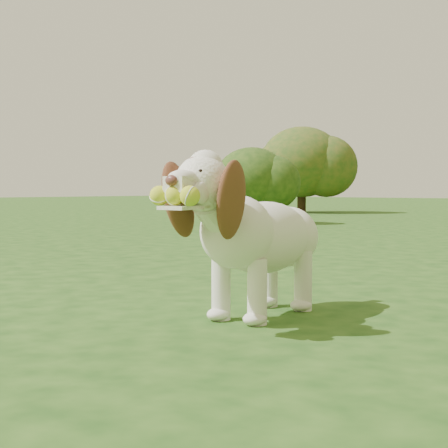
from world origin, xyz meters
The scene contains 4 objects.
ground centered at (0.00, 0.00, 0.00)m, with size 80.00×80.00×0.00m, color #1A4112.
dog centered at (0.18, -0.05, 0.44)m, with size 0.49×1.28×0.83m.
shrub_a centered at (-5.44, 7.28, 0.83)m, with size 1.36×1.36×1.41m.
shrub_g centered at (-7.82, 12.59, 1.34)m, with size 2.21×2.21×2.29m.
Camera 1 is at (2.26, -2.79, 0.66)m, focal length 55.00 mm.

